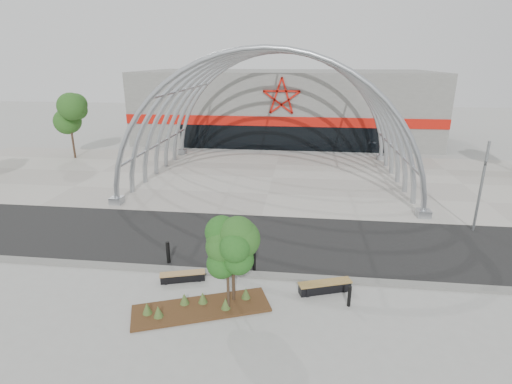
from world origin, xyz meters
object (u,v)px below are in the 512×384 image
(bench_0, at_px, (183,277))
(bollard_2, at_px, (225,265))
(street_tree_1, at_px, (233,242))
(bench_1, at_px, (325,287))
(signal_pole, at_px, (481,185))
(street_tree_0, at_px, (227,254))

(bench_0, bearing_deg, bollard_2, 21.25)
(street_tree_1, height_order, bench_1, street_tree_1)
(signal_pole, relative_size, bench_1, 2.25)
(street_tree_1, bearing_deg, street_tree_0, -98.58)
(bench_1, bearing_deg, street_tree_1, -162.49)
(street_tree_0, xyz_separation_m, bench_1, (3.80, 1.80, -2.26))
(bench_1, bearing_deg, street_tree_0, -154.65)
(street_tree_0, bearing_deg, street_tree_1, 81.42)
(bollard_2, bearing_deg, street_tree_1, -69.07)
(bench_1, bearing_deg, bollard_2, 169.70)
(signal_pole, bearing_deg, bollard_2, -153.19)
(street_tree_0, distance_m, bollard_2, 3.33)
(signal_pole, height_order, bench_1, signal_pole)
(signal_pole, xyz_separation_m, bench_1, (-8.76, -7.49, -2.49))
(street_tree_0, xyz_separation_m, street_tree_1, (0.10, 0.63, 0.19))
(street_tree_0, height_order, bench_0, street_tree_0)
(bench_0, distance_m, bench_1, 6.23)
(signal_pole, xyz_separation_m, street_tree_1, (-12.47, -8.66, -0.04))
(bench_0, height_order, bollard_2, bollard_2)
(bench_0, xyz_separation_m, bollard_2, (1.77, 0.69, 0.33))
(signal_pole, distance_m, bench_0, 16.89)
(street_tree_1, bearing_deg, bench_0, 152.90)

